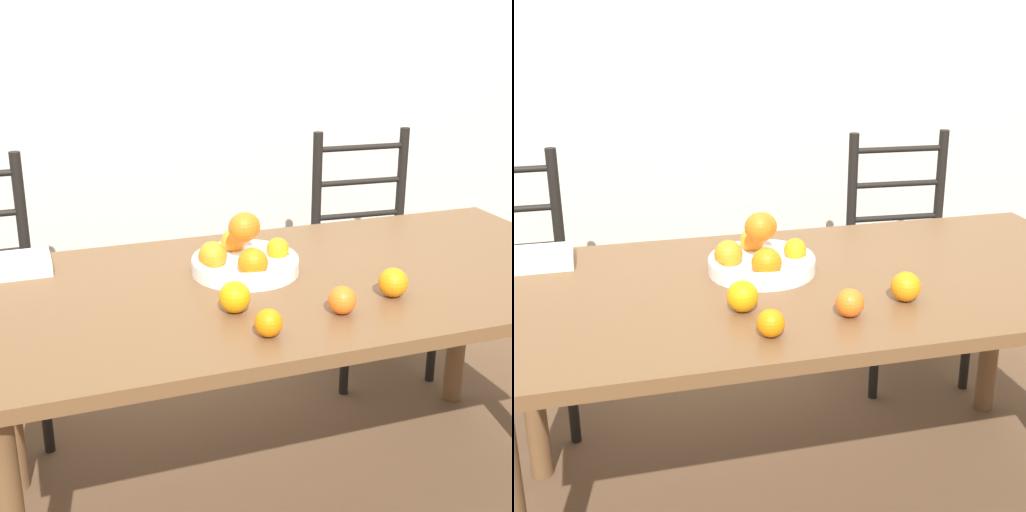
% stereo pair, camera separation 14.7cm
% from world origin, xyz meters
% --- Properties ---
extents(ground_plane, '(12.00, 12.00, 0.00)m').
position_xyz_m(ground_plane, '(0.00, 0.00, 0.00)').
color(ground_plane, brown).
extents(wall_back, '(8.00, 0.06, 2.60)m').
position_xyz_m(wall_back, '(0.00, 1.49, 1.30)').
color(wall_back, beige).
rests_on(wall_back, ground_plane).
extents(dining_table, '(1.78, 0.89, 0.75)m').
position_xyz_m(dining_table, '(0.00, 0.00, 0.66)').
color(dining_table, brown).
rests_on(dining_table, ground_plane).
extents(fruit_bowl, '(0.30, 0.30, 0.18)m').
position_xyz_m(fruit_bowl, '(-0.14, 0.09, 0.80)').
color(fruit_bowl, white).
rests_on(fruit_bowl, dining_table).
extents(orange_loose_0, '(0.08, 0.08, 0.08)m').
position_xyz_m(orange_loose_0, '(-0.24, -0.16, 0.79)').
color(orange_loose_0, orange).
rests_on(orange_loose_0, dining_table).
extents(orange_loose_1, '(0.07, 0.07, 0.07)m').
position_xyz_m(orange_loose_1, '(0.00, -0.26, 0.78)').
color(orange_loose_1, orange).
rests_on(orange_loose_1, dining_table).
extents(orange_loose_2, '(0.07, 0.07, 0.07)m').
position_xyz_m(orange_loose_2, '(-0.21, -0.31, 0.78)').
color(orange_loose_2, orange).
rests_on(orange_loose_2, dining_table).
extents(orange_loose_3, '(0.08, 0.08, 0.08)m').
position_xyz_m(orange_loose_3, '(0.17, -0.20, 0.79)').
color(orange_loose_3, orange).
rests_on(orange_loose_3, dining_table).
extents(chair_right, '(0.44, 0.43, 0.98)m').
position_xyz_m(chair_right, '(0.63, 0.75, 0.47)').
color(chair_right, black).
rests_on(chair_right, ground_plane).
extents(book_stack, '(0.19, 0.15, 0.04)m').
position_xyz_m(book_stack, '(-0.74, 0.31, 0.77)').
color(book_stack, silver).
rests_on(book_stack, dining_table).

